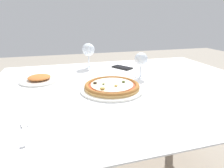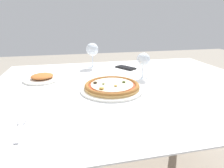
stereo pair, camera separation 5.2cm
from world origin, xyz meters
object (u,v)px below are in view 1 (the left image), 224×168
at_px(pizza_plate, 112,86).
at_px(side_plate, 39,79).
at_px(wine_glass_far_left, 141,60).
at_px(cell_phone, 122,67).
at_px(dining_table, 127,96).
at_px(fork, 24,130).
at_px(wine_glass_far_right, 88,50).

height_order(pizza_plate, side_plate, pizza_plate).
bearing_deg(wine_glass_far_left, cell_phone, 99.29).
bearing_deg(cell_phone, pizza_plate, -115.19).
xyz_separation_m(cell_phone, side_plate, (-0.55, -0.15, 0.01)).
distance_m(dining_table, wine_glass_far_left, 0.23).
height_order(fork, wine_glass_far_right, wine_glass_far_right).
bearing_deg(wine_glass_far_left, wine_glass_far_right, 129.35).
relative_size(dining_table, wine_glass_far_right, 8.45).
relative_size(dining_table, fork, 8.69).
xyz_separation_m(pizza_plate, wine_glass_far_left, (0.22, 0.16, 0.09)).
xyz_separation_m(wine_glass_far_right, cell_phone, (0.23, -0.09, -0.12)).
relative_size(wine_glass_far_left, side_plate, 0.70).
xyz_separation_m(dining_table, side_plate, (-0.47, 0.18, 0.09)).
bearing_deg(wine_glass_far_right, pizza_plate, -84.95).
height_order(wine_glass_far_left, wine_glass_far_right, wine_glass_far_right).
xyz_separation_m(wine_glass_far_left, wine_glass_far_right, (-0.26, 0.32, 0.02)).
bearing_deg(fork, dining_table, 35.62).
bearing_deg(cell_phone, dining_table, -103.14).
bearing_deg(wine_glass_far_right, cell_phone, -21.23).
bearing_deg(wine_glass_far_right, wine_glass_far_left, -50.65).
bearing_deg(dining_table, wine_glass_far_left, 39.12).
height_order(fork, cell_phone, cell_phone).
bearing_deg(cell_phone, wine_glass_far_right, 158.77).
bearing_deg(pizza_plate, side_plate, 146.62).
bearing_deg(side_plate, wine_glass_far_left, -8.23).
distance_m(pizza_plate, cell_phone, 0.43).
relative_size(wine_glass_far_left, cell_phone, 0.96).
xyz_separation_m(pizza_plate, cell_phone, (0.18, 0.39, -0.01)).
xyz_separation_m(pizza_plate, side_plate, (-0.37, 0.24, -0.00)).
relative_size(cell_phone, side_plate, 0.74).
height_order(wine_glass_far_left, side_plate, wine_glass_far_left).
bearing_deg(side_plate, cell_phone, 15.24).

